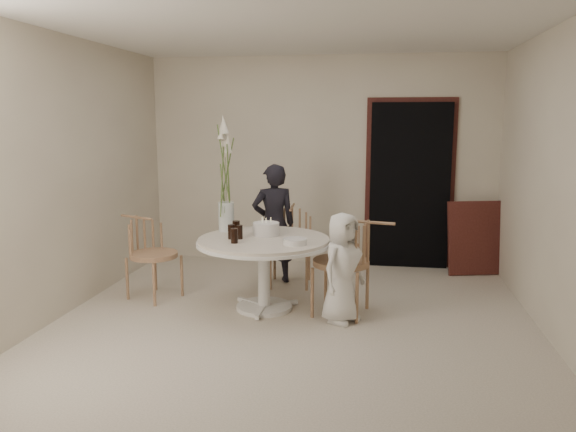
# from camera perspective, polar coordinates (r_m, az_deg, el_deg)

# --- Properties ---
(ground) EXTENTS (4.50, 4.50, 0.00)m
(ground) POSITION_cam_1_polar(r_m,az_deg,el_deg) (5.47, 0.70, -10.44)
(ground) COLOR silver
(ground) RESTS_ON ground
(room_shell) EXTENTS (4.50, 4.50, 4.50)m
(room_shell) POSITION_cam_1_polar(r_m,az_deg,el_deg) (5.13, 0.74, 6.77)
(room_shell) COLOR white
(room_shell) RESTS_ON ground
(doorway) EXTENTS (1.00, 0.10, 2.10)m
(doorway) POSITION_cam_1_polar(r_m,az_deg,el_deg) (7.32, 12.25, 2.99)
(doorway) COLOR black
(doorway) RESTS_ON ground
(door_trim) EXTENTS (1.12, 0.03, 2.22)m
(door_trim) POSITION_cam_1_polar(r_m,az_deg,el_deg) (7.35, 12.25, 3.49)
(door_trim) COLOR #56241D
(door_trim) RESTS_ON ground
(table) EXTENTS (1.33, 1.33, 0.73)m
(table) POSITION_cam_1_polar(r_m,az_deg,el_deg) (5.58, -2.47, -3.41)
(table) COLOR white
(table) RESTS_ON ground
(picture_frame) EXTENTS (0.71, 0.36, 0.90)m
(picture_frame) POSITION_cam_1_polar(r_m,az_deg,el_deg) (7.27, 18.49, -2.13)
(picture_frame) COLOR #56241D
(picture_frame) RESTS_ON ground
(chair_far) EXTENTS (0.52, 0.56, 0.89)m
(chair_far) POSITION_cam_1_polar(r_m,az_deg,el_deg) (6.53, 0.33, -1.80)
(chair_far) COLOR #A17757
(chair_far) RESTS_ON ground
(chair_right) EXTENTS (0.63, 0.59, 0.95)m
(chair_right) POSITION_cam_1_polar(r_m,az_deg,el_deg) (5.45, 6.77, -3.80)
(chair_right) COLOR #A17757
(chair_right) RESTS_ON ground
(chair_left) EXTENTS (0.63, 0.61, 0.87)m
(chair_left) POSITION_cam_1_polar(r_m,az_deg,el_deg) (6.19, -14.29, -2.86)
(chair_left) COLOR #A17757
(chair_left) RESTS_ON ground
(girl) EXTENTS (0.59, 0.50, 1.39)m
(girl) POSITION_cam_1_polar(r_m,az_deg,el_deg) (6.50, -1.47, -0.80)
(girl) COLOR black
(girl) RESTS_ON ground
(boy) EXTENTS (0.56, 0.61, 1.05)m
(boy) POSITION_cam_1_polar(r_m,az_deg,el_deg) (5.28, 5.56, -5.26)
(boy) COLOR white
(boy) RESTS_ON ground
(birthday_cake) EXTENTS (0.27, 0.27, 0.18)m
(birthday_cake) POSITION_cam_1_polar(r_m,az_deg,el_deg) (5.69, -2.24, -1.31)
(birthday_cake) COLOR white
(birthday_cake) RESTS_ON table
(cola_tumbler_a) EXTENTS (0.09, 0.09, 0.14)m
(cola_tumbler_a) POSITION_cam_1_polar(r_m,az_deg,el_deg) (5.53, -5.78, -1.61)
(cola_tumbler_a) COLOR black
(cola_tumbler_a) RESTS_ON table
(cola_tumbler_b) EXTENTS (0.07, 0.07, 0.14)m
(cola_tumbler_b) POSITION_cam_1_polar(r_m,az_deg,el_deg) (5.34, -5.48, -2.01)
(cola_tumbler_b) COLOR black
(cola_tumbler_b) RESTS_ON table
(cola_tumbler_c) EXTENTS (0.07, 0.07, 0.14)m
(cola_tumbler_c) POSITION_cam_1_polar(r_m,az_deg,el_deg) (5.53, -4.96, -1.63)
(cola_tumbler_c) COLOR black
(cola_tumbler_c) RESTS_ON table
(cola_tumbler_d) EXTENTS (0.09, 0.09, 0.16)m
(cola_tumbler_d) POSITION_cam_1_polar(r_m,az_deg,el_deg) (5.65, -5.28, -1.28)
(cola_tumbler_d) COLOR black
(cola_tumbler_d) RESTS_ON table
(plate_stack) EXTENTS (0.26, 0.26, 0.06)m
(plate_stack) POSITION_cam_1_polar(r_m,az_deg,el_deg) (5.27, 0.71, -2.61)
(plate_stack) COLOR silver
(plate_stack) RESTS_ON table
(flower_vase) EXTENTS (0.16, 0.16, 1.21)m
(flower_vase) POSITION_cam_1_polar(r_m,az_deg,el_deg) (5.87, -6.35, 2.97)
(flower_vase) COLOR silver
(flower_vase) RESTS_ON table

